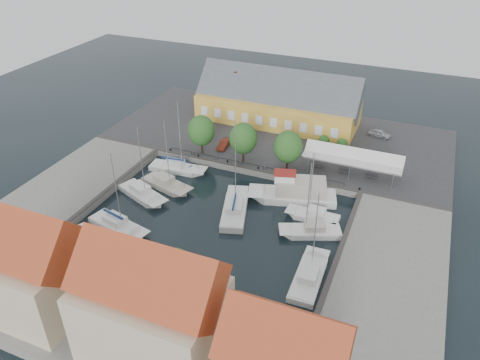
# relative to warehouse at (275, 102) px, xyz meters

# --- Properties ---
(ground) EXTENTS (140.00, 140.00, 0.00)m
(ground) POSITION_rel_warehouse_xyz_m (2.60, -28.36, -4.43)
(ground) COLOR black
(ground) RESTS_ON ground
(north_quay) EXTENTS (56.00, 26.00, 1.00)m
(north_quay) POSITION_rel_warehouse_xyz_m (2.60, -5.36, -3.93)
(north_quay) COLOR #2D2D30
(north_quay) RESTS_ON ground
(west_quay) EXTENTS (12.00, 24.00, 1.00)m
(west_quay) POSITION_rel_warehouse_xyz_m (-19.40, -30.36, -3.93)
(west_quay) COLOR slate
(west_quay) RESTS_ON ground
(east_quay) EXTENTS (12.00, 24.00, 1.00)m
(east_quay) POSITION_rel_warehouse_xyz_m (24.60, -30.36, -3.93)
(east_quay) COLOR slate
(east_quay) RESTS_ON ground
(south_bank) EXTENTS (56.00, 14.00, 1.00)m
(south_bank) POSITION_rel_warehouse_xyz_m (2.60, -49.36, -3.93)
(south_bank) COLOR slate
(south_bank) RESTS_ON ground
(quay_edge_fittings) EXTENTS (56.00, 24.72, 0.40)m
(quay_edge_fittings) POSITION_rel_warehouse_xyz_m (2.62, -23.61, -3.37)
(quay_edge_fittings) COLOR #383533
(quay_edge_fittings) RESTS_ON north_quay
(warehouse) EXTENTS (28.56, 14.00, 9.55)m
(warehouse) POSITION_rel_warehouse_xyz_m (0.00, 0.00, 0.00)
(warehouse) COLOR gold
(warehouse) RESTS_ON north_quay
(tent_canopy) EXTENTS (14.00, 4.00, 2.83)m
(tent_canopy) POSITION_rel_warehouse_xyz_m (16.60, -13.86, -0.74)
(tent_canopy) COLOR silver
(tent_canopy) RESTS_ON north_quay
(quay_trees) EXTENTS (18.20, 4.20, 6.30)m
(quay_trees) POSITION_rel_warehouse_xyz_m (0.60, -16.36, 0.45)
(quay_trees) COLOR black
(quay_trees) RESTS_ON north_quay
(car_silver) EXTENTS (3.96, 2.11, 1.28)m
(car_silver) POSITION_rel_warehouse_xyz_m (18.58, 0.28, -2.79)
(car_silver) COLOR #A9ACB1
(car_silver) RESTS_ON north_quay
(car_red) EXTENTS (1.50, 3.81, 1.23)m
(car_red) POSITION_rel_warehouse_xyz_m (-3.94, -13.36, -2.81)
(car_red) COLOR #5F2115
(car_red) RESTS_ON north_quay
(center_sailboat) EXTENTS (5.65, 10.13, 13.38)m
(center_sailboat) POSITION_rel_warehouse_xyz_m (4.19, -27.93, -4.06)
(center_sailboat) COLOR white
(center_sailboat) RESTS_ON ground
(trawler) EXTENTS (12.50, 6.78, 5.00)m
(trawler) POSITION_rel_warehouse_xyz_m (10.69, -21.89, -3.41)
(trawler) COLOR white
(trawler) RESTS_ON ground
(east_boat_a) EXTENTS (7.08, 2.44, 10.13)m
(east_boat_a) POSITION_rel_warehouse_xyz_m (14.20, -25.29, -4.17)
(east_boat_a) COLOR white
(east_boat_a) RESTS_ON ground
(east_boat_b) EXTENTS (8.03, 5.29, 10.65)m
(east_boat_b) POSITION_rel_warehouse_xyz_m (14.79, -28.46, -4.17)
(east_boat_b) COLOR white
(east_boat_b) RESTS_ON ground
(east_boat_c) EXTENTS (3.11, 9.11, 11.41)m
(east_boat_c) POSITION_rel_warehouse_xyz_m (16.64, -36.37, -4.17)
(east_boat_c) COLOR white
(east_boat_c) RESTS_ON ground
(west_boat_a) EXTENTS (9.13, 3.44, 11.77)m
(west_boat_a) POSITION_rel_warehouse_xyz_m (-8.32, -21.25, -4.16)
(west_boat_a) COLOR white
(west_boat_a) RESTS_ON ground
(west_boat_b) EXTENTS (8.44, 4.79, 11.09)m
(west_boat_b) POSITION_rel_warehouse_xyz_m (-7.47, -25.88, -4.17)
(west_boat_b) COLOR #B8B2A6
(west_boat_b) RESTS_ON ground
(west_boat_c) EXTENTS (8.70, 5.53, 11.34)m
(west_boat_c) POSITION_rel_warehouse_xyz_m (-9.29, -29.33, -4.17)
(west_boat_c) COLOR white
(west_boat_c) RESTS_ON ground
(west_boat_d) EXTENTS (9.03, 4.47, 11.66)m
(west_boat_d) POSITION_rel_warehouse_xyz_m (-8.09, -36.75, -4.16)
(west_boat_d) COLOR white
(west_boat_d) RESTS_ON ground
(launch_sw) EXTENTS (5.62, 4.22, 0.98)m
(launch_sw) POSITION_rel_warehouse_xyz_m (-10.70, -40.12, -4.34)
(launch_sw) COLOR white
(launch_sw) RESTS_ON ground
(launch_nw) EXTENTS (4.63, 3.34, 0.88)m
(launch_nw) POSITION_rel_warehouse_xyz_m (-7.60, -20.00, -4.34)
(launch_nw) COLOR navy
(launch_nw) RESTS_ON ground
(townhouses) EXTENTS (36.30, 8.50, 12.00)m
(townhouses) POSITION_rel_warehouse_xyz_m (4.52, -51.60, 1.40)
(townhouses) COLOR beige
(townhouses) RESTS_ON south_bank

